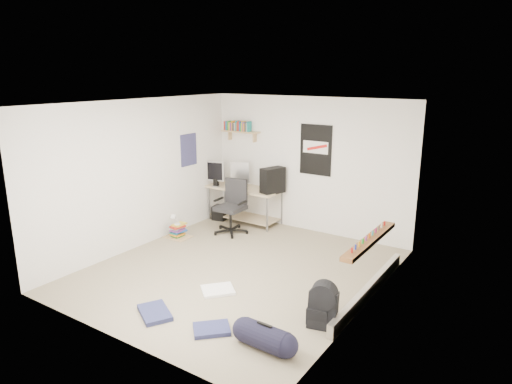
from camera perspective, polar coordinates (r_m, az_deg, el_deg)
The scene contains 26 objects.
floor at distance 7.04m, azimuth -2.30°, elevation -9.76°, with size 4.00×4.50×0.01m, color gray.
ceiling at distance 6.42m, azimuth -2.53°, elevation 11.09°, with size 4.00×4.50×0.01m, color white.
back_wall at distance 8.50m, azimuth 6.56°, elevation 3.36°, with size 4.00×0.01×2.50m, color silver.
left_wall at distance 7.93m, azimuth -14.23°, elevation 2.18°, with size 0.01×4.50×2.50m, color silver.
right_wall at distance 5.72m, azimuth 14.12°, elevation -2.61°, with size 0.01×4.50×2.50m, color silver.
desk at distance 9.11m, azimuth -1.40°, elevation -1.51°, with size 1.52×0.66×0.69m, color tan.
monitor_left at distance 9.06m, azimuth -5.01°, elevation 1.76°, with size 0.35×0.09×0.39m, color #9A999E.
monitor_right at distance 8.92m, azimuth -2.01°, elevation 1.63°, with size 0.36×0.09×0.40m, color #ABABB0.
pc_tower at distance 8.59m, azimuth 2.10°, elevation 1.45°, with size 0.22×0.47×0.49m, color black.
keyboard at distance 8.97m, azimuth -2.10°, elevation 0.46°, with size 0.38×0.13×0.02m, color black.
speaker_left at distance 9.08m, azimuth -4.99°, elevation 1.11°, with size 0.09×0.09×0.18m, color black.
speaker_right at distance 8.64m, azimuth 0.85°, elevation 0.49°, with size 0.09×0.09×0.18m, color black.
office_chair at distance 8.44m, azimuth -3.21°, elevation -1.97°, with size 0.66×0.66×1.01m, color black.
wall_shelf at distance 9.06m, azimuth -1.93°, elevation 7.55°, with size 0.80×0.22×0.24m, color tan.
poster_back_wall at distance 8.36m, azimuth 7.46°, elevation 5.23°, with size 0.62×0.03×0.92m, color black.
poster_left_wall at distance 8.70m, azimuth -8.42°, elevation 5.24°, with size 0.02×0.42×0.60m, color navy.
window at distance 5.95m, azimuth 14.72°, elevation 0.04°, with size 0.10×1.50×1.26m, color brown.
baseboard_heater at distance 6.42m, azimuth 13.96°, elevation -11.79°, with size 0.08×2.50×0.18m, color #B7B2A8.
backpack at distance 5.60m, azimuth 8.37°, elevation -14.36°, with size 0.33×0.27×0.45m, color black.
duffel_bag at distance 5.17m, azimuth 1.06°, elevation -17.67°, with size 0.28×0.28×0.55m, color black.
tshirt at distance 6.41m, azimuth -4.80°, elevation -12.11°, with size 0.43×0.36×0.04m, color white.
jeans_a at distance 5.97m, azimuth -12.54°, elevation -14.50°, with size 0.51×0.33×0.06m, color navy.
jeans_b at distance 5.55m, azimuth -5.57°, elevation -16.69°, with size 0.42×0.31×0.05m, color navy.
book_stack at distance 8.43m, azimuth -9.77°, elevation -4.62°, with size 0.44×0.36×0.30m, color brown.
desk_lamp at distance 8.33m, azimuth -9.83°, elevation -3.19°, with size 0.11×0.18×0.18m, color white.
subwoofer at distance 9.33m, azimuth -4.53°, elevation -2.61°, with size 0.26×0.26×0.29m, color black.
Camera 1 is at (3.77, -5.18, 2.91)m, focal length 32.00 mm.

